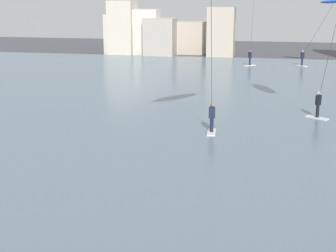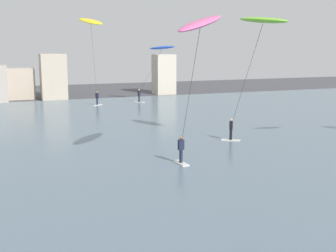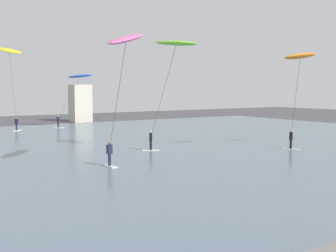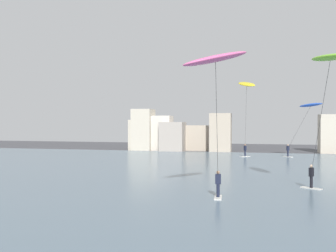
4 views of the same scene
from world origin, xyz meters
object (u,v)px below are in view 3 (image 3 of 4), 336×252
kitesurfer_orange (299,67)px  kitesurfer_blue (78,80)px  kitesurfer_lime (174,51)px  kitesurfer_pink (125,47)px  kitesurfer_yellow (10,56)px

kitesurfer_orange → kitesurfer_blue: bearing=102.1°
kitesurfer_lime → kitesurfer_orange: size_ratio=1.10×
kitesurfer_lime → kitesurfer_orange: kitesurfer_lime is taller
kitesurfer_pink → kitesurfer_blue: bearing=73.7°
kitesurfer_lime → kitesurfer_blue: size_ratio=1.26×
kitesurfer_pink → kitesurfer_lime: bearing=33.6°
kitesurfer_blue → kitesurfer_pink: bearing=-106.3°
kitesurfer_pink → kitesurfer_yellow: size_ratio=0.82×
kitesurfer_pink → kitesurfer_yellow: kitesurfer_yellow is taller
kitesurfer_lime → kitesurfer_orange: 9.92m
kitesurfer_orange → kitesurfer_yellow: kitesurfer_yellow is taller
kitesurfer_pink → kitesurfer_orange: bearing=-2.0°
kitesurfer_lime → kitesurfer_yellow: (-5.63, 28.18, 1.21)m
kitesurfer_lime → kitesurfer_blue: (2.12, 25.21, -1.80)m
kitesurfer_yellow → kitesurfer_lime: bearing=-78.7°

